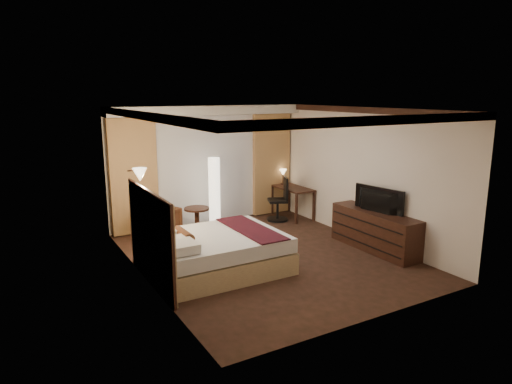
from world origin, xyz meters
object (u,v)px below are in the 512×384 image
armchair (157,222)px  television (376,196)px  desk (292,202)px  side_table (197,221)px  office_chair (278,199)px  bed (217,252)px  dresser (375,231)px  floor_lamp (214,193)px

armchair → television: bearing=28.6°
desk → television: (0.02, -2.72, 0.70)m
armchair → television: size_ratio=0.69×
side_table → office_chair: bearing=2.3°
bed → office_chair: (2.58, 2.11, 0.20)m
office_chair → desk: bearing=29.6°
dresser → desk: bearing=91.1°
office_chair → television: 2.77m
side_table → desk: size_ratio=0.51×
dresser → office_chair: bearing=100.8°
bed → office_chair: 3.34m
floor_lamp → television: bearing=-54.6°
bed → television: television is taller
desk → dresser: size_ratio=0.59×
armchair → side_table: size_ratio=1.26×
desk → office_chair: bearing=-173.8°
side_table → office_chair: office_chair is taller
armchair → dresser: 4.36m
armchair → television: (3.40, -2.70, 0.70)m
side_table → bed: bearing=-103.6°
desk → floor_lamp: bearing=176.4°
desk → office_chair: office_chair is taller
bed → floor_lamp: 2.56m
bed → desk: bearing=35.5°
side_table → television: bearing=-45.3°
bed → office_chair: bearing=39.4°
bed → floor_lamp: floor_lamp is taller
bed → side_table: size_ratio=3.73×
office_chair → dresser: size_ratio=0.54×
armchair → desk: bearing=67.5°
desk → television: television is taller
armchair → television: 4.40m
armchair → floor_lamp: floor_lamp is taller
armchair → side_table: (0.83, -0.11, -0.08)m
bed → television: bearing=-10.3°
floor_lamp → desk: (2.01, -0.13, -0.43)m
floor_lamp → office_chair: size_ratio=1.53×
side_table → dresser: bearing=-44.9°
office_chair → dresser: (0.51, -2.67, -0.14)m
bed → side_table: 2.09m
armchair → floor_lamp: bearing=73.4°
floor_lamp → side_table: bearing=-154.2°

